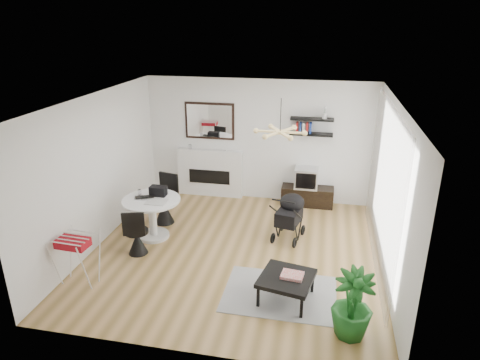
% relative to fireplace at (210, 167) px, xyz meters
% --- Properties ---
extents(floor, '(5.00, 5.00, 0.00)m').
position_rel_fireplace_xyz_m(floor, '(1.10, -2.42, -0.69)').
color(floor, olive).
rests_on(floor, ground).
extents(ceiling, '(5.00, 5.00, 0.00)m').
position_rel_fireplace_xyz_m(ceiling, '(1.10, -2.42, 2.01)').
color(ceiling, white).
rests_on(ceiling, wall_back).
extents(wall_back, '(5.00, 0.00, 5.00)m').
position_rel_fireplace_xyz_m(wall_back, '(1.10, 0.08, 0.66)').
color(wall_back, white).
rests_on(wall_back, floor).
extents(wall_left, '(0.00, 5.00, 5.00)m').
position_rel_fireplace_xyz_m(wall_left, '(-1.40, -2.42, 0.66)').
color(wall_left, white).
rests_on(wall_left, floor).
extents(wall_right, '(0.00, 5.00, 5.00)m').
position_rel_fireplace_xyz_m(wall_right, '(3.60, -2.42, 0.66)').
color(wall_right, white).
rests_on(wall_right, floor).
extents(sheer_curtain, '(0.04, 3.60, 2.60)m').
position_rel_fireplace_xyz_m(sheer_curtain, '(3.50, -2.22, 0.66)').
color(sheer_curtain, white).
rests_on(sheer_curtain, wall_right).
extents(fireplace, '(1.50, 0.17, 2.16)m').
position_rel_fireplace_xyz_m(fireplace, '(0.00, 0.00, 0.00)').
color(fireplace, white).
rests_on(fireplace, floor).
extents(shelf_lower, '(0.90, 0.25, 0.04)m').
position_rel_fireplace_xyz_m(shelf_lower, '(2.24, -0.05, 0.91)').
color(shelf_lower, black).
rests_on(shelf_lower, wall_back).
extents(shelf_upper, '(0.90, 0.25, 0.04)m').
position_rel_fireplace_xyz_m(shelf_upper, '(2.24, -0.05, 1.23)').
color(shelf_upper, black).
rests_on(shelf_upper, wall_back).
extents(pendant_lamp, '(0.90, 0.90, 0.10)m').
position_rel_fireplace_xyz_m(pendant_lamp, '(1.80, -2.12, 1.46)').
color(pendant_lamp, '#E4C377').
rests_on(pendant_lamp, ceiling).
extents(tv_console, '(1.13, 0.39, 0.42)m').
position_rel_fireplace_xyz_m(tv_console, '(2.24, -0.13, -0.47)').
color(tv_console, black).
rests_on(tv_console, floor).
extents(crt_tv, '(0.50, 0.44, 0.44)m').
position_rel_fireplace_xyz_m(crt_tv, '(2.20, -0.13, -0.04)').
color(crt_tv, silver).
rests_on(crt_tv, tv_console).
extents(dining_table, '(1.07, 1.07, 0.78)m').
position_rel_fireplace_xyz_m(dining_table, '(-0.52, -2.19, -0.17)').
color(dining_table, white).
rests_on(dining_table, floor).
extents(laptop, '(0.42, 0.35, 0.03)m').
position_rel_fireplace_xyz_m(laptop, '(-0.64, -2.21, 0.11)').
color(laptop, black).
rests_on(laptop, dining_table).
extents(black_bag, '(0.31, 0.19, 0.18)m').
position_rel_fireplace_xyz_m(black_bag, '(-0.46, -2.00, 0.18)').
color(black_bag, black).
rests_on(black_bag, dining_table).
extents(newspaper, '(0.37, 0.31, 0.01)m').
position_rel_fireplace_xyz_m(newspaper, '(-0.38, -2.30, 0.10)').
color(newspaper, silver).
rests_on(newspaper, dining_table).
extents(drinking_glass, '(0.06, 0.06, 0.10)m').
position_rel_fireplace_xyz_m(drinking_glass, '(-0.81, -2.03, 0.15)').
color(drinking_glass, white).
rests_on(drinking_glass, dining_table).
extents(chair_far, '(0.51, 0.52, 1.00)m').
position_rel_fireplace_xyz_m(chair_far, '(-0.54, -1.55, -0.37)').
color(chair_far, black).
rests_on(chair_far, floor).
extents(chair_near, '(0.44, 0.46, 0.87)m').
position_rel_fireplace_xyz_m(chair_near, '(-0.56, -2.82, -0.41)').
color(chair_near, black).
rests_on(chair_near, floor).
extents(drying_rack, '(0.58, 0.55, 0.83)m').
position_rel_fireplace_xyz_m(drying_rack, '(-1.08, -3.83, -0.25)').
color(drying_rack, white).
rests_on(drying_rack, floor).
extents(stroller, '(0.62, 0.82, 0.94)m').
position_rel_fireplace_xyz_m(stroller, '(1.99, -1.69, -0.28)').
color(stroller, black).
rests_on(stroller, floor).
extents(rug, '(1.68, 1.21, 0.01)m').
position_rel_fireplace_xyz_m(rug, '(2.02, -3.50, -0.68)').
color(rug, gray).
rests_on(rug, floor).
extents(coffee_table, '(0.87, 0.87, 0.38)m').
position_rel_fireplace_xyz_m(coffee_table, '(2.12, -3.61, -0.34)').
color(coffee_table, black).
rests_on(coffee_table, rug).
extents(magazines, '(0.34, 0.28, 0.04)m').
position_rel_fireplace_xyz_m(magazines, '(2.20, -3.60, -0.27)').
color(magazines, red).
rests_on(magazines, coffee_table).
extents(potted_plant, '(0.59, 0.59, 0.95)m').
position_rel_fireplace_xyz_m(potted_plant, '(3.02, -4.19, -0.21)').
color(potted_plant, '#18561B').
rests_on(potted_plant, floor).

